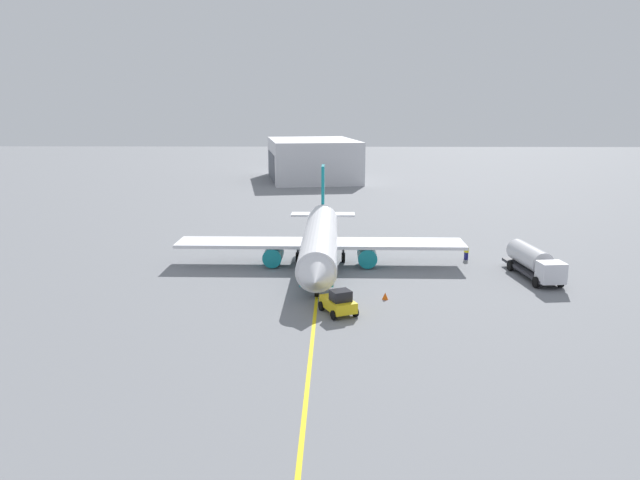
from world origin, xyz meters
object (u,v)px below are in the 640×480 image
object	(u,v)px
airplane	(320,242)
fuel_tanker	(534,261)
safety_cone_nose	(385,296)
pushback_tug	(339,303)
refueling_worker	(466,253)

from	to	relation	value
airplane	fuel_tanker	world-z (taller)	airplane
airplane	safety_cone_nose	bearing A→B (deg)	27.20
pushback_tug	safety_cone_nose	bearing A→B (deg)	132.83
safety_cone_nose	fuel_tanker	bearing A→B (deg)	115.37
pushback_tug	refueling_worker	bearing A→B (deg)	141.73
airplane	safety_cone_nose	world-z (taller)	airplane
fuel_tanker	pushback_tug	distance (m)	23.32
fuel_tanker	pushback_tug	world-z (taller)	fuel_tanker
airplane	fuel_tanker	xyz separation A→B (m)	(4.52, 22.11, -1.00)
pushback_tug	refueling_worker	world-z (taller)	pushback_tug
safety_cone_nose	airplane	bearing A→B (deg)	-152.80
airplane	pushback_tug	bearing A→B (deg)	6.63
fuel_tanker	safety_cone_nose	distance (m)	17.67
refueling_worker	safety_cone_nose	size ratio (longest dim) A/B	2.66
airplane	pushback_tug	size ratio (longest dim) A/B	8.23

